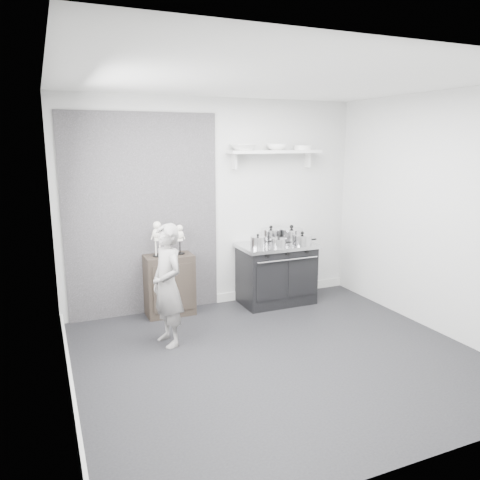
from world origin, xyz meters
name	(u,v)px	position (x,y,z in m)	size (l,w,h in m)	color
ground	(278,357)	(0.00, 0.00, 0.00)	(4.00, 4.00, 0.00)	black
room_shell	(265,196)	(-0.09, 0.15, 1.64)	(4.02, 3.62, 2.71)	#BCBCBA
wall_shelf	(275,153)	(0.80, 1.68, 2.01)	(1.30, 0.26, 0.24)	silver
stove	(276,273)	(0.75, 1.48, 0.41)	(1.02, 0.64, 0.81)	black
side_cabinet	(169,285)	(-0.69, 1.61, 0.39)	(0.59, 0.35, 0.77)	black
child	(167,285)	(-0.93, 0.75, 0.66)	(0.48, 0.32, 1.32)	gray
pot_front_left	(258,242)	(0.43, 1.39, 0.89)	(0.28, 0.20, 0.18)	silver
pot_back_left	(271,235)	(0.73, 1.62, 0.91)	(0.36, 0.27, 0.23)	silver
pot_back_right	(291,235)	(1.01, 1.55, 0.90)	(0.40, 0.31, 0.23)	silver
pot_front_right	(302,240)	(1.02, 1.28, 0.89)	(0.34, 0.26, 0.19)	silver
pot_front_center	(279,243)	(0.68, 1.30, 0.88)	(0.29, 0.20, 0.15)	silver
skeleton_full	(157,236)	(-0.82, 1.61, 1.02)	(0.14, 0.09, 0.50)	silver
skeleton_torso	(180,237)	(-0.54, 1.61, 0.99)	(0.12, 0.08, 0.43)	silver
bowl_large	(243,147)	(0.34, 1.67, 2.08)	(0.33, 0.33, 0.08)	white
bowl_small	(277,147)	(0.83, 1.67, 2.08)	(0.26, 0.26, 0.08)	white
plate_stack	(303,148)	(1.22, 1.67, 2.07)	(0.24, 0.24, 0.06)	silver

